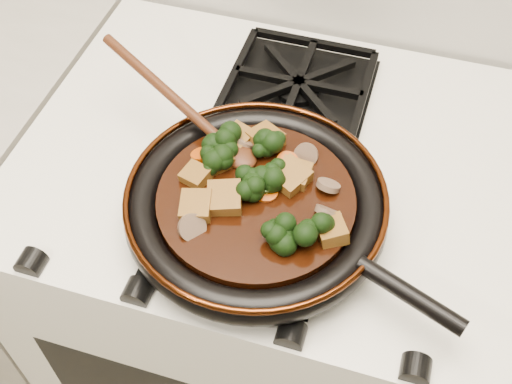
# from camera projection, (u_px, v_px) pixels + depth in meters

# --- Properties ---
(stove) EXTENTS (0.76, 0.60, 0.90)m
(stove) POSITION_uv_depth(u_px,v_px,m) (269.00, 301.00, 1.31)
(stove) COLOR white
(stove) RESTS_ON ground
(burner_grate_front) EXTENTS (0.23, 0.23, 0.03)m
(burner_grate_front) POSITION_uv_depth(u_px,v_px,m) (246.00, 221.00, 0.87)
(burner_grate_front) COLOR black
(burner_grate_front) RESTS_ON stove
(burner_grate_back) EXTENTS (0.23, 0.23, 0.03)m
(burner_grate_back) POSITION_uv_depth(u_px,v_px,m) (298.00, 87.00, 1.03)
(burner_grate_back) COLOR black
(burner_grate_back) RESTS_ON stove
(skillet) EXTENTS (0.46, 0.35, 0.05)m
(skillet) POSITION_uv_depth(u_px,v_px,m) (257.00, 205.00, 0.85)
(skillet) COLOR black
(skillet) RESTS_ON burner_grate_front
(braising_sauce) EXTENTS (0.26, 0.26, 0.02)m
(braising_sauce) POSITION_uv_depth(u_px,v_px,m) (256.00, 202.00, 0.84)
(braising_sauce) COLOR black
(braising_sauce) RESTS_ON skillet
(tofu_cube_0) EXTENTS (0.05, 0.05, 0.03)m
(tofu_cube_0) POSITION_uv_depth(u_px,v_px,m) (332.00, 231.00, 0.79)
(tofu_cube_0) COLOR brown
(tofu_cube_0) RESTS_ON braising_sauce
(tofu_cube_1) EXTENTS (0.05, 0.05, 0.03)m
(tofu_cube_1) POSITION_uv_depth(u_px,v_px,m) (196.00, 207.00, 0.81)
(tofu_cube_1) COLOR brown
(tofu_cube_1) RESTS_ON braising_sauce
(tofu_cube_2) EXTENTS (0.05, 0.05, 0.03)m
(tofu_cube_2) POSITION_uv_depth(u_px,v_px,m) (218.00, 161.00, 0.86)
(tofu_cube_2) COLOR brown
(tofu_cube_2) RESTS_ON braising_sauce
(tofu_cube_3) EXTENTS (0.04, 0.04, 0.02)m
(tofu_cube_3) POSITION_uv_depth(u_px,v_px,m) (196.00, 176.00, 0.85)
(tofu_cube_3) COLOR brown
(tofu_cube_3) RESTS_ON braising_sauce
(tofu_cube_4) EXTENTS (0.05, 0.05, 0.02)m
(tofu_cube_4) POSITION_uv_depth(u_px,v_px,m) (239.00, 138.00, 0.89)
(tofu_cube_4) COLOR brown
(tofu_cube_4) RESTS_ON braising_sauce
(tofu_cube_5) EXTENTS (0.06, 0.06, 0.03)m
(tofu_cube_5) POSITION_uv_depth(u_px,v_px,m) (290.00, 177.00, 0.84)
(tofu_cube_5) COLOR brown
(tofu_cube_5) RESTS_ON braising_sauce
(tofu_cube_6) EXTENTS (0.06, 0.06, 0.03)m
(tofu_cube_6) POSITION_uv_depth(u_px,v_px,m) (225.00, 199.00, 0.82)
(tofu_cube_6) COLOR brown
(tofu_cube_6) RESTS_ON braising_sauce
(tofu_cube_7) EXTENTS (0.04, 0.04, 0.03)m
(tofu_cube_7) POSITION_uv_depth(u_px,v_px,m) (294.00, 174.00, 0.85)
(tofu_cube_7) COLOR brown
(tofu_cube_7) RESTS_ON braising_sauce
(tofu_cube_8) EXTENTS (0.06, 0.06, 0.03)m
(tofu_cube_8) POSITION_uv_depth(u_px,v_px,m) (266.00, 139.00, 0.89)
(tofu_cube_8) COLOR brown
(tofu_cube_8) RESTS_ON braising_sauce
(broccoli_floret_0) EXTENTS (0.07, 0.07, 0.06)m
(broccoli_floret_0) POSITION_uv_depth(u_px,v_px,m) (249.00, 185.00, 0.83)
(broccoli_floret_0) COLOR black
(broccoli_floret_0) RESTS_ON braising_sauce
(broccoli_floret_1) EXTENTS (0.07, 0.07, 0.07)m
(broccoli_floret_1) POSITION_uv_depth(u_px,v_px,m) (268.00, 148.00, 0.87)
(broccoli_floret_1) COLOR black
(broccoli_floret_1) RESTS_ON braising_sauce
(broccoli_floret_2) EXTENTS (0.08, 0.09, 0.06)m
(broccoli_floret_2) POSITION_uv_depth(u_px,v_px,m) (283.00, 235.00, 0.79)
(broccoli_floret_2) COLOR black
(broccoli_floret_2) RESTS_ON braising_sauce
(broccoli_floret_3) EXTENTS (0.07, 0.07, 0.07)m
(broccoli_floret_3) POSITION_uv_depth(u_px,v_px,m) (216.00, 157.00, 0.87)
(broccoli_floret_3) COLOR black
(broccoli_floret_3) RESTS_ON braising_sauce
(broccoli_floret_4) EXTENTS (0.08, 0.09, 0.07)m
(broccoli_floret_4) POSITION_uv_depth(u_px,v_px,m) (221.00, 140.00, 0.88)
(broccoli_floret_4) COLOR black
(broccoli_floret_4) RESTS_ON braising_sauce
(broccoli_floret_5) EXTENTS (0.09, 0.08, 0.07)m
(broccoli_floret_5) POSITION_uv_depth(u_px,v_px,m) (311.00, 232.00, 0.78)
(broccoli_floret_5) COLOR black
(broccoli_floret_5) RESTS_ON braising_sauce
(broccoli_floret_6) EXTENTS (0.08, 0.08, 0.06)m
(broccoli_floret_6) POSITION_uv_depth(u_px,v_px,m) (278.00, 228.00, 0.79)
(broccoli_floret_6) COLOR black
(broccoli_floret_6) RESTS_ON braising_sauce
(broccoli_floret_7) EXTENTS (0.09, 0.08, 0.07)m
(broccoli_floret_7) POSITION_uv_depth(u_px,v_px,m) (272.00, 175.00, 0.84)
(broccoli_floret_7) COLOR black
(broccoli_floret_7) RESTS_ON braising_sauce
(broccoli_floret_8) EXTENTS (0.07, 0.07, 0.07)m
(broccoli_floret_8) POSITION_uv_depth(u_px,v_px,m) (266.00, 188.00, 0.83)
(broccoli_floret_8) COLOR black
(broccoli_floret_8) RESTS_ON braising_sauce
(broccoli_floret_9) EXTENTS (0.10, 0.09, 0.07)m
(broccoli_floret_9) POSITION_uv_depth(u_px,v_px,m) (213.00, 163.00, 0.86)
(broccoli_floret_9) COLOR black
(broccoli_floret_9) RESTS_ON braising_sauce
(carrot_coin_0) EXTENTS (0.03, 0.03, 0.02)m
(carrot_coin_0) POSITION_uv_depth(u_px,v_px,m) (223.00, 141.00, 0.89)
(carrot_coin_0) COLOR #B03C04
(carrot_coin_0) RESTS_ON braising_sauce
(carrot_coin_1) EXTENTS (0.03, 0.03, 0.01)m
(carrot_coin_1) POSITION_uv_depth(u_px,v_px,m) (267.00, 176.00, 0.85)
(carrot_coin_1) COLOR #B03C04
(carrot_coin_1) RESTS_ON braising_sauce
(carrot_coin_2) EXTENTS (0.03, 0.03, 0.01)m
(carrot_coin_2) POSITION_uv_depth(u_px,v_px,m) (228.00, 147.00, 0.88)
(carrot_coin_2) COLOR #B03C04
(carrot_coin_2) RESTS_ON braising_sauce
(carrot_coin_3) EXTENTS (0.03, 0.03, 0.02)m
(carrot_coin_3) POSITION_uv_depth(u_px,v_px,m) (266.00, 192.00, 0.83)
(carrot_coin_3) COLOR #B03C04
(carrot_coin_3) RESTS_ON braising_sauce
(carrot_coin_4) EXTENTS (0.03, 0.03, 0.02)m
(carrot_coin_4) POSITION_uv_depth(u_px,v_px,m) (287.00, 162.00, 0.87)
(carrot_coin_4) COLOR #B03C04
(carrot_coin_4) RESTS_ON braising_sauce
(carrot_coin_5) EXTENTS (0.03, 0.03, 0.02)m
(carrot_coin_5) POSITION_uv_depth(u_px,v_px,m) (201.00, 155.00, 0.87)
(carrot_coin_5) COLOR #B03C04
(carrot_coin_5) RESTS_ON braising_sauce
(mushroom_slice_0) EXTENTS (0.05, 0.05, 0.03)m
(mushroom_slice_0) POSITION_uv_depth(u_px,v_px,m) (192.00, 228.00, 0.80)
(mushroom_slice_0) COLOR brown
(mushroom_slice_0) RESTS_ON braising_sauce
(mushroom_slice_1) EXTENTS (0.05, 0.05, 0.03)m
(mushroom_slice_1) POSITION_uv_depth(u_px,v_px,m) (244.00, 141.00, 0.89)
(mushroom_slice_1) COLOR brown
(mushroom_slice_1) RESTS_ON braising_sauce
(mushroom_slice_2) EXTENTS (0.04, 0.04, 0.03)m
(mushroom_slice_2) POSITION_uv_depth(u_px,v_px,m) (328.00, 212.00, 0.81)
(mushroom_slice_2) COLOR brown
(mushroom_slice_2) RESTS_ON braising_sauce
(mushroom_slice_3) EXTENTS (0.03, 0.03, 0.03)m
(mushroom_slice_3) POSITION_uv_depth(u_px,v_px,m) (306.00, 155.00, 0.87)
(mushroom_slice_3) COLOR brown
(mushroom_slice_3) RESTS_ON braising_sauce
(mushroom_slice_4) EXTENTS (0.04, 0.04, 0.02)m
(mushroom_slice_4) POSITION_uv_depth(u_px,v_px,m) (328.00, 185.00, 0.84)
(mushroom_slice_4) COLOR brown
(mushroom_slice_4) RESTS_ON braising_sauce
(wooden_spoon) EXTENTS (0.16, 0.10, 0.27)m
(wooden_spoon) POSITION_uv_depth(u_px,v_px,m) (197.00, 119.00, 0.89)
(wooden_spoon) COLOR #45200E
(wooden_spoon) RESTS_ON braising_sauce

